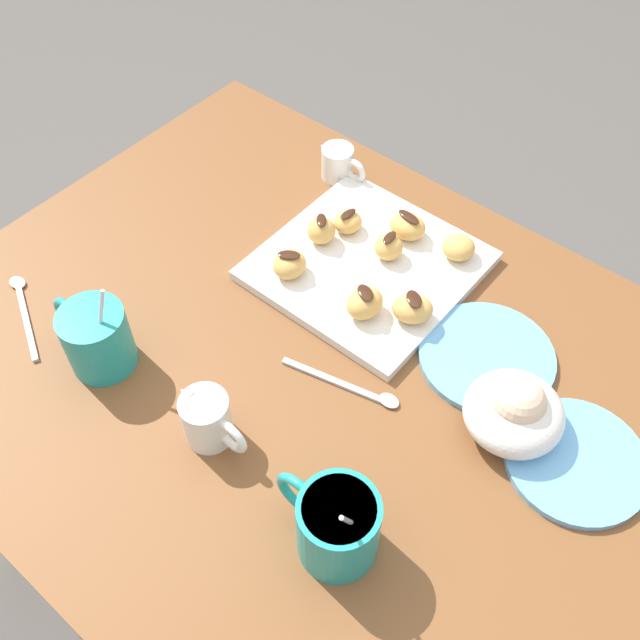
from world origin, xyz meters
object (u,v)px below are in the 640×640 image
(beignet_1, at_px, (408,226))
(pastry_plate_square, at_px, (367,266))
(coffee_mug_teal_left, at_px, (336,524))
(ice_cream_bowl, at_px, (514,411))
(beignet_0, at_px, (348,222))
(coffee_mug_teal_right, at_px, (96,337))
(saucer_sky_left, at_px, (576,461))
(beignet_2, at_px, (365,303))
(beignet_4, at_px, (459,247))
(beignet_3, at_px, (289,264))
(beignet_5, at_px, (321,231))
(beignet_6, at_px, (412,309))
(saucer_sky_right, at_px, (487,357))
(dining_table, at_px, (302,409))
(cream_pitcher_white, at_px, (207,418))
(chocolate_sauce_pitcher, at_px, (338,162))
(beignet_7, at_px, (389,247))

(beignet_1, bearing_deg, pastry_plate_square, 81.75)
(coffee_mug_teal_left, xyz_separation_m, ice_cream_bowl, (-0.07, -0.25, -0.01))
(pastry_plate_square, xyz_separation_m, beignet_0, (0.06, -0.03, 0.02))
(coffee_mug_teal_right, distance_m, saucer_sky_left, 0.61)
(coffee_mug_teal_right, xyz_separation_m, ice_cream_bowl, (-0.47, -0.25, -0.01))
(coffee_mug_teal_left, xyz_separation_m, beignet_1, (0.21, -0.43, -0.02))
(beignet_2, relative_size, beignet_4, 1.14)
(beignet_3, xyz_separation_m, beignet_5, (0.01, -0.08, 0.00))
(beignet_4, bearing_deg, pastry_plate_square, 45.51)
(beignet_5, bearing_deg, beignet_1, -135.43)
(beignet_1, bearing_deg, beignet_4, -170.72)
(beignet_1, bearing_deg, beignet_6, 127.65)
(saucer_sky_right, relative_size, beignet_2, 3.32)
(beignet_2, bearing_deg, dining_table, 77.27)
(beignet_4, bearing_deg, saucer_sky_right, 136.32)
(beignet_0, relative_size, beignet_2, 0.79)
(cream_pitcher_white, distance_m, beignet_5, 0.35)
(beignet_1, relative_size, beignet_2, 1.01)
(ice_cream_bowl, bearing_deg, cream_pitcher_white, 41.30)
(beignet_5, bearing_deg, beignet_6, 169.35)
(cream_pitcher_white, bearing_deg, coffee_mug_teal_right, 2.85)
(coffee_mug_teal_right, relative_size, chocolate_sauce_pitcher, 1.56)
(saucer_sky_left, relative_size, beignet_4, 3.59)
(beignet_7, bearing_deg, beignet_2, 109.65)
(ice_cream_bowl, distance_m, beignet_4, 0.28)
(beignet_2, bearing_deg, saucer_sky_left, 177.85)
(coffee_mug_teal_right, bearing_deg, beignet_6, -132.15)
(beignet_4, bearing_deg, beignet_1, 9.28)
(chocolate_sauce_pitcher, xyz_separation_m, beignet_4, (-0.26, 0.04, 0.00))
(beignet_2, xyz_separation_m, beignet_6, (-0.05, -0.03, -0.00))
(beignet_1, relative_size, beignet_5, 1.32)
(coffee_mug_teal_right, relative_size, beignet_7, 3.47)
(beignet_3, bearing_deg, saucer_sky_left, 179.65)
(pastry_plate_square, relative_size, beignet_0, 6.61)
(beignet_3, bearing_deg, beignet_4, -132.17)
(pastry_plate_square, distance_m, ice_cream_bowl, 0.31)
(beignet_1, bearing_deg, beignet_5, 44.57)
(saucer_sky_right, distance_m, beignet_5, 0.30)
(coffee_mug_teal_left, relative_size, beignet_1, 2.69)
(beignet_6, bearing_deg, coffee_mug_teal_right, 47.85)
(pastry_plate_square, xyz_separation_m, beignet_6, (-0.11, 0.04, 0.03))
(dining_table, bearing_deg, cream_pitcher_white, 86.49)
(beignet_6, bearing_deg, coffee_mug_teal_left, 110.64)
(saucer_sky_right, distance_m, beignet_0, 0.29)
(coffee_mug_teal_left, bearing_deg, beignet_4, -73.55)
(beignet_0, bearing_deg, cream_pitcher_white, 102.59)
(coffee_mug_teal_left, height_order, cream_pitcher_white, coffee_mug_teal_left)
(saucer_sky_right, relative_size, beignet_7, 4.38)
(chocolate_sauce_pitcher, height_order, saucer_sky_left, chocolate_sauce_pitcher)
(chocolate_sauce_pitcher, relative_size, saucer_sky_left, 0.54)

